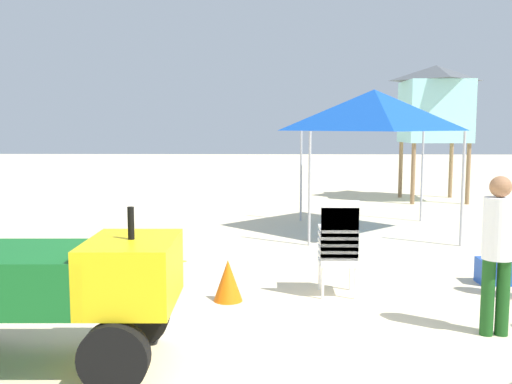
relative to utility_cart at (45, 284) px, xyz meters
The scene contains 9 objects.
ground 2.39m from the utility_cart, 10.99° to the left, with size 80.00×80.00×0.00m, color beige.
utility_cart is the anchor object (origin of this frame).
stacked_plastic_chairs 3.73m from the utility_cart, 37.13° to the left, with size 0.48×0.48×1.29m.
surfboard_pile 3.74m from the utility_cart, 99.53° to the left, with size 2.69×0.81×0.40m.
lifeguard_near_center 4.57m from the utility_cart, 11.21° to the left, with size 0.32×0.32×1.71m.
popup_canopy 8.32m from the utility_cart, 58.57° to the left, with size 2.88×2.88×2.98m.
lifeguard_tower 14.14m from the utility_cart, 60.10° to the left, with size 1.98×1.98×4.00m.
traffic_cone_far 2.61m from the utility_cart, 52.86° to the left, with size 0.37×0.37×0.53m, color orange.
cooler_box 6.10m from the utility_cart, 28.87° to the left, with size 0.55×0.34×0.36m, color blue.
Camera 1 is at (-0.16, -5.56, 2.23)m, focal length 40.41 mm.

